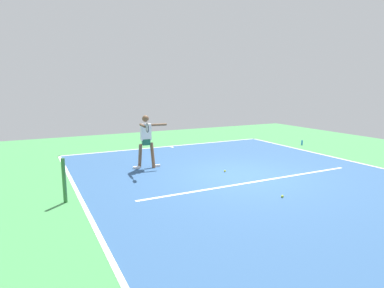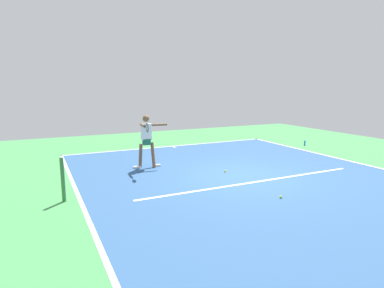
% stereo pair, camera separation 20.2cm
% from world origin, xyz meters
% --- Properties ---
extents(ground_plane, '(21.20, 21.20, 0.00)m').
position_xyz_m(ground_plane, '(0.00, 0.00, 0.00)').
color(ground_plane, '#428E4C').
extents(court_surface, '(9.54, 11.26, 0.00)m').
position_xyz_m(court_surface, '(0.00, 0.00, 0.00)').
color(court_surface, '#2D5484').
rests_on(court_surface, ground_plane).
extents(court_line_baseline_near, '(9.54, 0.10, 0.01)m').
position_xyz_m(court_line_baseline_near, '(0.00, -5.58, 0.00)').
color(court_line_baseline_near, white).
rests_on(court_line_baseline_near, ground_plane).
extents(court_line_sideline_left, '(0.10, 11.26, 0.01)m').
position_xyz_m(court_line_sideline_left, '(-4.72, 0.00, 0.00)').
color(court_line_sideline_left, white).
rests_on(court_line_sideline_left, ground_plane).
extents(court_line_sideline_right, '(0.10, 11.26, 0.01)m').
position_xyz_m(court_line_sideline_right, '(4.72, 0.00, 0.00)').
color(court_line_sideline_right, white).
rests_on(court_line_sideline_right, ground_plane).
extents(court_line_service, '(7.16, 0.10, 0.01)m').
position_xyz_m(court_line_service, '(0.00, 0.68, 0.00)').
color(court_line_service, white).
rests_on(court_line_service, ground_plane).
extents(court_line_centre_mark, '(0.10, 0.30, 0.01)m').
position_xyz_m(court_line_centre_mark, '(0.00, -5.38, 0.00)').
color(court_line_centre_mark, white).
rests_on(court_line_centre_mark, ground_plane).
extents(net_post, '(0.09, 0.09, 1.07)m').
position_xyz_m(net_post, '(5.07, 0.00, 0.54)').
color(net_post, '#38753D').
rests_on(net_post, ground_plane).
extents(tennis_player, '(1.18, 1.23, 1.78)m').
position_xyz_m(tennis_player, '(2.26, -2.27, 1.02)').
color(tennis_player, brown).
rests_on(tennis_player, ground_plane).
extents(tennis_ball_centre_court, '(0.07, 0.07, 0.07)m').
position_xyz_m(tennis_ball_centre_court, '(0.27, 2.07, 0.03)').
color(tennis_ball_centre_court, '#C6E53D').
rests_on(tennis_ball_centre_court, ground_plane).
extents(tennis_ball_near_player, '(0.07, 0.07, 0.07)m').
position_xyz_m(tennis_ball_near_player, '(0.21, -0.63, 0.03)').
color(tennis_ball_near_player, yellow).
rests_on(tennis_ball_near_player, ground_plane).
extents(water_bottle, '(0.07, 0.07, 0.22)m').
position_xyz_m(water_bottle, '(-5.62, -3.11, 0.11)').
color(water_bottle, blue).
rests_on(water_bottle, ground_plane).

